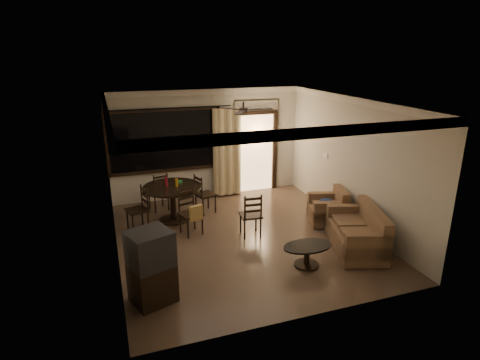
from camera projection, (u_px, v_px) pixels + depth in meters
name	position (u px, v px, depth m)	size (l,w,h in m)	color
ground	(243.00, 238.00, 8.34)	(5.50, 5.50, 0.00)	#7F6651
room_shell	(242.00, 133.00, 9.55)	(5.50, 6.70, 5.50)	beige
dining_table	(173.00, 194.00, 9.00)	(1.32, 1.32, 1.04)	black
dining_chair_west	(138.00, 217.00, 8.65)	(0.52, 0.52, 0.95)	black
dining_chair_east	(205.00, 201.00, 9.56)	(0.52, 0.52, 0.95)	black
dining_chair_south	(191.00, 220.00, 8.43)	(0.52, 0.56, 0.95)	black
dining_chair_north	(159.00, 199.00, 9.72)	(0.52, 0.52, 0.95)	black
tv_cabinet	(151.00, 267.00, 6.08)	(0.76, 0.73, 1.17)	black
sofa	(359.00, 234.00, 7.77)	(1.27, 1.73, 0.83)	#492C22
armchair	(330.00, 209.00, 8.99)	(0.96, 0.96, 0.77)	#492C22
coffee_table	(307.00, 252.00, 7.19)	(0.91, 0.55, 0.40)	black
side_chair	(251.00, 223.00, 8.37)	(0.46, 0.46, 0.95)	black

